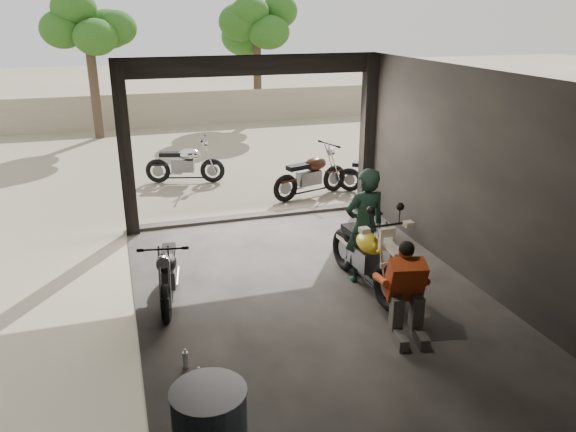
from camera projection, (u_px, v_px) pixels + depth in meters
ground at (312, 297)px, 8.23m from camera, size 80.00×80.00×0.00m
garage at (301, 203)px, 8.28m from camera, size 7.00×7.13×3.20m
boundary_wall at (184, 108)px, 20.58m from camera, size 18.00×0.30×1.20m
tree_left at (85, 10)px, 17.23m from camera, size 2.20×2.20×5.60m
tree_right at (256, 23)px, 20.34m from camera, size 2.20×2.20×5.00m
main_bike at (365, 250)px, 8.31m from camera, size 0.86×1.89×1.24m
left_bike at (168, 269)px, 7.97m from camera, size 0.86×1.59×1.02m
outside_bike_a at (185, 160)px, 13.55m from camera, size 1.79×1.11×1.13m
outside_bike_b at (311, 171)px, 12.53m from camera, size 1.86×1.19×1.17m
outside_bike_c at (377, 172)px, 12.68m from camera, size 1.61×1.48×1.05m
rider at (365, 226)px, 8.44m from camera, size 0.69×0.49×1.81m
mechanic at (408, 294)px, 7.05m from camera, size 0.76×0.94×1.20m
stool at (369, 214)px, 10.31m from camera, size 0.37×0.37×0.51m
helmet at (368, 204)px, 10.26m from camera, size 0.32×0.33×0.26m
sign_post at (409, 142)px, 11.17m from camera, size 0.75×0.08×2.24m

